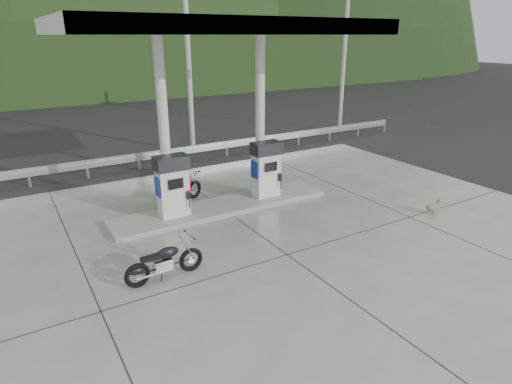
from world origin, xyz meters
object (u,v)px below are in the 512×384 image
gas_pump_right (266,169)px  motorcycle_right (180,191)px  motorcycle_left (165,262)px  gas_pump_left (173,186)px  duck (433,208)px

gas_pump_right → motorcycle_right: gas_pump_right is taller
gas_pump_right → motorcycle_left: 5.49m
gas_pump_left → motorcycle_right: bearing=60.6°
gas_pump_right → duck: 5.28m
motorcycle_right → duck: size_ratio=3.31×
motorcycle_left → gas_pump_left: bearing=63.2°
motorcycle_left → motorcycle_right: motorcycle_right is taller
gas_pump_right → motorcycle_right: 2.87m
gas_pump_left → motorcycle_left: gas_pump_left is taller
gas_pump_left → motorcycle_right: size_ratio=0.99×
gas_pump_right → duck: gas_pump_right is taller
gas_pump_right → motorcycle_right: (-2.59, 1.09, -0.62)m
gas_pump_right → duck: size_ratio=3.27×
gas_pump_left → gas_pump_right: (3.20, 0.00, 0.00)m
gas_pump_left → duck: size_ratio=3.27×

